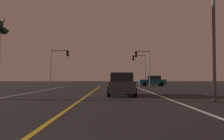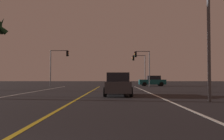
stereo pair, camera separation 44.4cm
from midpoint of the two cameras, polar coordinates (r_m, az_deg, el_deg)
name	(u,v)px [view 2 (the right image)]	position (r m, az deg, el deg)	size (l,w,h in m)	color
lane_edge_right	(159,97)	(17.51, 11.55, -6.12)	(0.16, 41.60, 0.01)	silver
lane_edge_left	(5,97)	(18.74, -23.04, -5.72)	(0.16, 41.60, 0.01)	silver
lane_center_divider	(82,97)	(17.32, -6.36, -6.19)	(0.16, 41.60, 0.01)	gold
car_crossing_side	(153,81)	(40.74, 9.71, -2.54)	(4.30, 2.02, 1.70)	black
car_lead_same_lane	(118,85)	(18.30, 2.05, -3.40)	(2.02, 4.30, 1.70)	black
traffic_light_near_right	(142,60)	(38.81, 7.38, 2.23)	(2.46, 0.36, 5.55)	#4C4C51
traffic_light_near_left	(59,60)	(39.48, -11.88, 2.37)	(2.96, 0.36, 5.70)	#4C4C51
traffic_light_far_right	(139,63)	(44.27, 6.58, 1.60)	(2.38, 0.36, 5.42)	#4C4C51
street_lamp_right_near	(199,18)	(14.83, 20.36, 11.32)	(2.25, 0.44, 7.24)	#4C4C51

